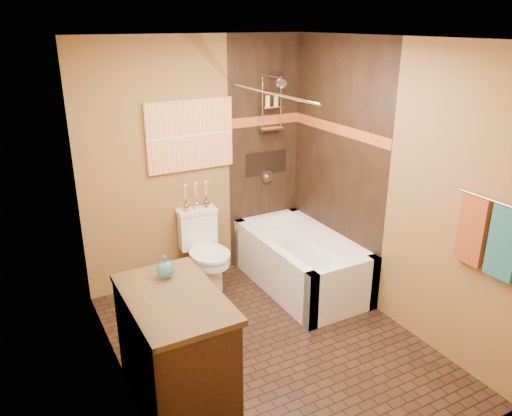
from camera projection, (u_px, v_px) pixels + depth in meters
floor at (270, 345)px, 4.29m from camera, size 3.00×3.00×0.00m
wall_left at (115, 240)px, 3.31m from camera, size 0.02×3.00×2.50m
wall_right at (389, 186)px, 4.38m from camera, size 0.02×3.00×2.50m
wall_back at (197, 163)px, 5.08m from camera, size 2.40×0.02×2.50m
wall_front at (415, 298)px, 2.61m from camera, size 2.40×0.02×2.50m
ceiling at (273, 38)px, 3.40m from camera, size 3.00×3.00×0.00m
alcove_tile_back at (264, 154)px, 5.41m from camera, size 0.85×0.01×2.50m
alcove_tile_right at (336, 166)px, 4.99m from camera, size 0.01×1.50×2.50m
mosaic_band_back at (265, 120)px, 5.28m from camera, size 0.85×0.01×0.10m
mosaic_band_right at (338, 129)px, 4.86m from camera, size 0.01×1.50×0.10m
alcove_niche at (266, 163)px, 5.46m from camera, size 0.50×0.01×0.25m
shower_fixtures at (272, 117)px, 5.19m from camera, size 0.24×0.33×1.16m
curtain_rod at (269, 93)px, 4.37m from camera, size 0.03×1.55×0.03m
towel_bar at (493, 201)px, 3.43m from camera, size 0.02×0.55×0.02m
towel_teal at (504, 243)px, 3.42m from camera, size 0.05×0.22×0.52m
towel_rust at (472, 230)px, 3.63m from camera, size 0.05×0.22×0.52m
sunset_painting at (190, 135)px, 4.92m from camera, size 0.90×0.04×0.70m
vanity_mirror at (124, 218)px, 3.00m from camera, size 0.01×1.00×0.90m
bathtub at (301, 266)px, 5.18m from camera, size 0.80×1.50×0.55m
toilet at (205, 250)px, 5.11m from camera, size 0.42×0.62×0.80m
vanity at (176, 351)px, 3.50m from camera, size 0.61×1.00×0.88m
teal_bottle at (165, 267)px, 3.55m from camera, size 0.16×0.16×0.21m
bud_vases at (196, 195)px, 5.06m from camera, size 0.28×0.06×0.27m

